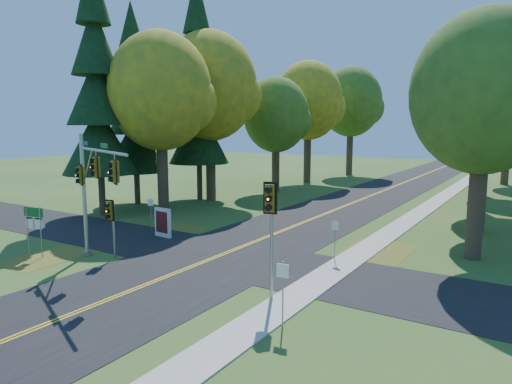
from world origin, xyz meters
The scene contains 30 objects.
ground centered at (0.00, 0.00, 0.00)m, with size 160.00×160.00×0.00m, color #2D511C.
road_main centered at (0.00, 0.00, 0.01)m, with size 8.00×160.00×0.02m, color black.
road_cross centered at (0.00, 2.00, 0.01)m, with size 60.00×6.00×0.02m, color black.
centerline_left centered at (-0.10, 0.00, 0.03)m, with size 0.10×160.00×0.01m, color gold.
centerline_right centered at (0.10, 0.00, 0.03)m, with size 0.10×160.00×0.01m, color gold.
sidewalk_east centered at (6.20, 0.00, 0.03)m, with size 1.60×160.00×0.06m, color #9E998E.
leaf_patch_w_near centered at (-6.50, 4.00, 0.01)m, with size 4.00×6.00×0.00m, color brown.
leaf_patch_e centered at (6.80, 6.00, 0.01)m, with size 3.50×8.00×0.00m, color brown.
leaf_patch_w_far centered at (-7.50, -3.00, 0.01)m, with size 3.00×5.00×0.00m, color brown.
tree_w_a centered at (-11.13, 9.38, 9.49)m, with size 8.00×8.00×14.15m.
tree_e_a centered at (11.57, 8.77, 8.53)m, with size 7.20×7.20×12.73m.
tree_w_b centered at (-11.72, 16.29, 10.37)m, with size 8.60×8.60×15.38m.
tree_e_b centered at (10.97, 15.58, 8.90)m, with size 7.60×7.60×13.33m.
tree_w_c centered at (-9.54, 24.47, 7.94)m, with size 6.80×6.80×11.91m.
tree_e_c centered at (9.88, 23.69, 10.66)m, with size 8.80×8.80×15.79m.
tree_w_d centered at (-10.13, 33.18, 9.78)m, with size 8.20×8.20×14.56m.
tree_e_d centered at (9.26, 32.87, 8.24)m, with size 7.00×7.00×12.32m.
tree_w_e centered at (-8.92, 44.09, 10.07)m, with size 8.40×8.40×14.97m.
tree_e_e centered at (10.47, 43.58, 9.19)m, with size 7.80×7.80×13.74m.
pine_a centered at (-14.50, 6.00, 9.18)m, with size 5.60×5.60×19.48m.
pine_b centered at (-16.00, 11.00, 8.16)m, with size 5.60×5.60×17.31m.
pine_c centered at (-13.00, 16.00, 9.69)m, with size 5.60×5.60×20.56m.
traffic_mast centered at (-4.46, -2.59, 4.20)m, with size 6.68×2.97×6.52m.
east_signal_pole centered at (5.53, -2.09, 3.65)m, with size 0.55×0.65×4.81m.
ped_signal_pole centered at (-4.47, -1.53, 2.34)m, with size 0.49×0.58×3.14m.
route_sign_cluster centered at (-8.19, -3.48, 1.92)m, with size 1.25×0.30×2.73m.
info_kiosk centered at (-5.50, 3.31, 0.92)m, with size 1.34×0.31×1.84m.
reg_sign_e_north centered at (5.57, 4.32, 1.47)m, with size 0.41×0.12×2.15m.
reg_sign_e_south centered at (7.11, -3.90, 1.61)m, with size 0.45×0.09×2.36m.
reg_sign_w centered at (-7.38, 4.15, 1.50)m, with size 0.42×0.09×2.20m.
Camera 1 is at (14.40, -17.03, 6.97)m, focal length 32.00 mm.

